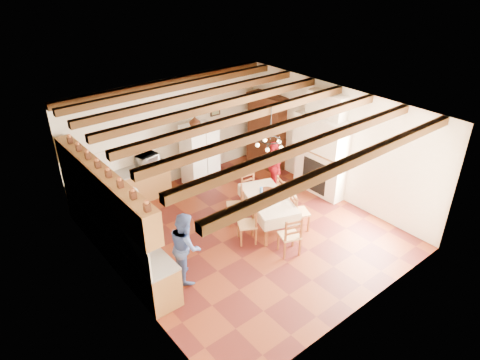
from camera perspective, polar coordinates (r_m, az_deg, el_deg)
name	(u,v)px	position (r m, az deg, el deg)	size (l,w,h in m)	color
floor	(245,232)	(10.29, 0.62, -6.96)	(6.00, 6.50, 0.02)	#471613
ceiling	(245,112)	(8.86, 0.73, 9.08)	(6.00, 6.50, 0.02)	white
wall_back	(169,133)	(11.93, -9.43, 6.25)	(6.00, 0.02, 3.00)	beige
wall_front	(367,247)	(7.67, 16.60, -8.60)	(6.00, 0.02, 3.00)	beige
wall_left	(119,226)	(8.17, -15.89, -5.90)	(0.02, 6.50, 3.00)	beige
wall_right	(334,142)	(11.45, 12.40, 4.97)	(0.02, 6.50, 3.00)	beige
ceiling_beams	(245,116)	(8.90, 0.72, 8.47)	(6.00, 6.30, 0.16)	#3A2812
lower_cabinets_left	(118,240)	(9.68, -16.02, -7.65)	(0.60, 4.30, 0.86)	brown
lower_cabinets_back	(127,189)	(11.53, -14.83, -1.12)	(2.30, 0.60, 0.86)	brown
countertop_left	(115,222)	(9.43, -16.38, -5.44)	(0.62, 4.30, 0.04)	slate
countertop_back	(125,173)	(11.32, -15.11, 0.85)	(2.34, 0.62, 0.04)	slate
backsplash_left	(99,214)	(9.18, -18.26, -4.38)	(0.03, 4.30, 0.60)	white
backsplash_back	(118,158)	(11.42, -15.93, 2.79)	(2.30, 0.03, 0.60)	white
upper_cabinets	(102,184)	(8.90, -17.96, -0.54)	(0.35, 4.20, 0.70)	brown
fireplace	(320,146)	(11.40, 10.64, 4.48)	(0.56, 1.60, 2.80)	beige
wall_picture	(215,109)	(12.55, -3.33, 9.47)	(0.34, 0.03, 0.42)	black
refrigerator	(200,155)	(11.94, -5.37, 3.27)	(0.88, 0.72, 1.75)	white
hutch	(267,132)	(12.85, 3.60, 6.47)	(0.52, 1.24, 2.25)	#351B0F
dining_table	(268,201)	(10.19, 3.74, -2.75)	(1.42, 1.94, 0.76)	silver
chandelier	(270,140)	(9.46, 4.04, 5.37)	(0.47, 0.47, 0.03)	black
chair_left_near	(247,223)	(9.72, 0.96, -5.80)	(0.42, 0.40, 0.96)	brown
chair_left_far	(235,205)	(10.37, -0.66, -3.35)	(0.42, 0.40, 0.96)	brown
chair_right_near	(300,211)	(10.23, 7.97, -4.17)	(0.42, 0.40, 0.96)	brown
chair_right_far	(286,194)	(10.88, 6.18, -1.86)	(0.42, 0.40, 0.96)	brown
chair_end_near	(290,235)	(9.44, 6.63, -7.24)	(0.42, 0.40, 0.96)	brown
chair_end_far	(251,188)	(11.09, 1.49, -1.07)	(0.42, 0.40, 0.96)	brown
person_man	(137,227)	(9.05, -13.55, -6.12)	(0.69, 0.45, 1.89)	white
person_woman_blue	(186,246)	(8.67, -7.26, -8.73)	(0.73, 0.57, 1.51)	#3F589E
person_woman_red	(274,166)	(11.65, 4.50, 1.83)	(0.86, 0.36, 1.46)	red
microwave	(147,160)	(11.49, -12.25, 2.60)	(0.55, 0.38, 0.31)	silver
fridge_vase	(195,121)	(11.48, -6.06, 7.77)	(0.30, 0.30, 0.31)	#351B0F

